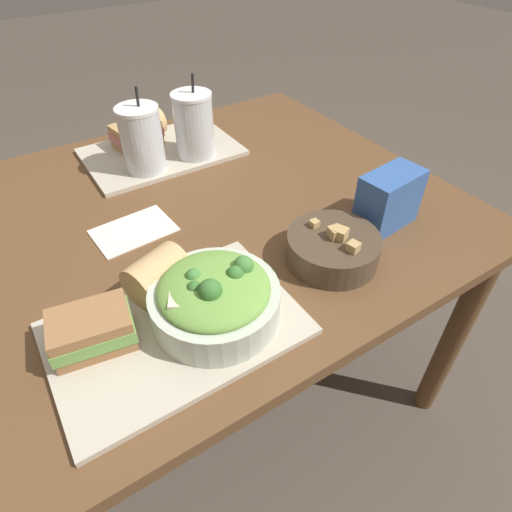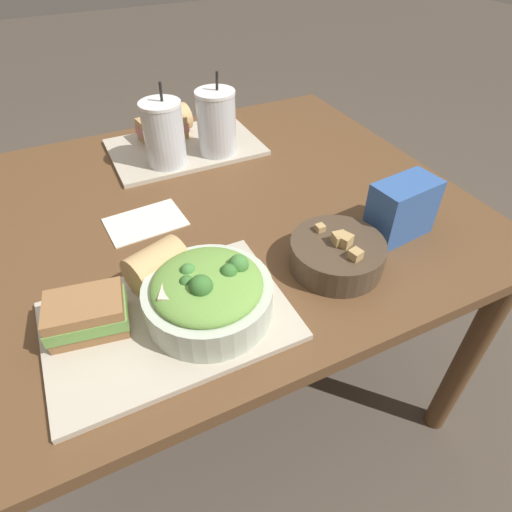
{
  "view_description": "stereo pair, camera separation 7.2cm",
  "coord_description": "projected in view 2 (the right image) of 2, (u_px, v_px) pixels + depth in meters",
  "views": [
    {
      "loc": [
        -0.31,
        -0.78,
        1.3
      ],
      "look_at": [
        0.01,
        -0.27,
        0.77
      ],
      "focal_mm": 30.0,
      "sensor_mm": 36.0,
      "label": 1
    },
    {
      "loc": [
        -0.25,
        -0.81,
        1.3
      ],
      "look_at": [
        0.01,
        -0.27,
        0.77
      ],
      "focal_mm": 30.0,
      "sensor_mm": 36.0,
      "label": 2
    }
  ],
  "objects": [
    {
      "name": "drink_cup_red",
      "position": [
        217.0,
        125.0,
        1.15
      ],
      "size": [
        0.11,
        0.11,
        0.22
      ],
      "color": "silver",
      "rests_on": "tray_far"
    },
    {
      "name": "salad_bowl",
      "position": [
        208.0,
        294.0,
        0.72
      ],
      "size": [
        0.22,
        0.22,
        0.11
      ],
      "color": "beige",
      "rests_on": "tray_near"
    },
    {
      "name": "ground_plane",
      "position": [
        219.0,
        377.0,
        1.49
      ],
      "size": [
        12.0,
        12.0,
        0.0
      ],
      "primitive_type": "plane",
      "color": "#4C4238"
    },
    {
      "name": "dining_table",
      "position": [
        205.0,
        237.0,
        1.08
      ],
      "size": [
        1.24,
        1.01,
        0.72
      ],
      "color": "brown",
      "rests_on": "ground_plane"
    },
    {
      "name": "baguette_near",
      "position": [
        158.0,
        265.0,
        0.79
      ],
      "size": [
        0.12,
        0.11,
        0.08
      ],
      "rotation": [
        0.0,
        0.0,
        1.92
      ],
      "color": "tan",
      "rests_on": "tray_near"
    },
    {
      "name": "soup_bowl",
      "position": [
        337.0,
        253.0,
        0.84
      ],
      "size": [
        0.19,
        0.19,
        0.08
      ],
      "color": "#473828",
      "rests_on": "dining_table"
    },
    {
      "name": "sandwich_near",
      "position": [
        87.0,
        315.0,
        0.71
      ],
      "size": [
        0.14,
        0.11,
        0.06
      ],
      "rotation": [
        0.0,
        0.0,
        -0.17
      ],
      "color": "olive",
      "rests_on": "tray_near"
    },
    {
      "name": "napkin_folded",
      "position": [
        146.0,
        223.0,
        0.97
      ],
      "size": [
        0.18,
        0.13,
        0.0
      ],
      "color": "silver",
      "rests_on": "dining_table"
    },
    {
      "name": "baguette_far",
      "position": [
        172.0,
        120.0,
        1.27
      ],
      "size": [
        0.12,
        0.1,
        0.08
      ],
      "rotation": [
        0.0,
        0.0,
        1.8
      ],
      "color": "tan",
      "rests_on": "tray_far"
    },
    {
      "name": "tray_far",
      "position": [
        185.0,
        147.0,
        1.24
      ],
      "size": [
        0.41,
        0.28,
        0.01
      ],
      "color": "#BCB29E",
      "rests_on": "dining_table"
    },
    {
      "name": "sandwich_far",
      "position": [
        162.0,
        128.0,
        1.24
      ],
      "size": [
        0.14,
        0.1,
        0.06
      ],
      "rotation": [
        0.0,
        0.0,
        0.17
      ],
      "color": "tan",
      "rests_on": "tray_far"
    },
    {
      "name": "drink_cup_dark",
      "position": [
        164.0,
        136.0,
        1.1
      ],
      "size": [
        0.11,
        0.11,
        0.21
      ],
      "color": "silver",
      "rests_on": "tray_far"
    },
    {
      "name": "tray_near",
      "position": [
        169.0,
        321.0,
        0.75
      ],
      "size": [
        0.41,
        0.28,
        0.01
      ],
      "color": "#BCB29E",
      "rests_on": "dining_table"
    },
    {
      "name": "chip_bag",
      "position": [
        402.0,
        209.0,
        0.9
      ],
      "size": [
        0.15,
        0.09,
        0.13
      ],
      "rotation": [
        0.0,
        0.0,
        0.11
      ],
      "color": "#335BA3",
      "rests_on": "dining_table"
    }
  ]
}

